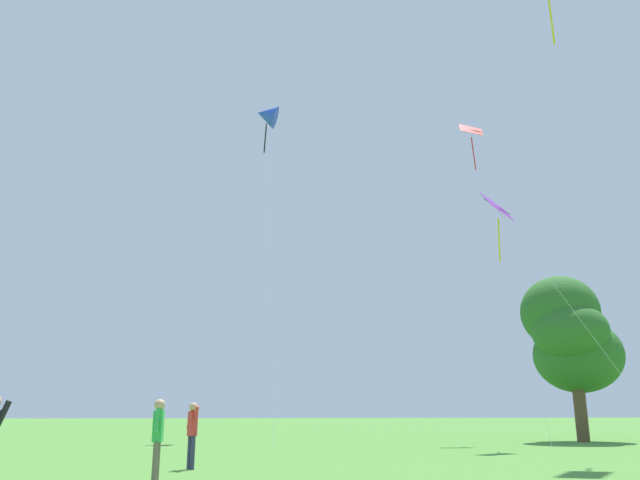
# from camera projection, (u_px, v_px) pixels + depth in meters

# --- Properties ---
(kite_blue_delta) EXTENTS (1.87, 12.51, 21.51)m
(kite_blue_delta) POSITION_uv_depth(u_px,v_px,m) (267.00, 115.00, 42.55)
(kite_blue_delta) COLOR blue
(kite_blue_delta) RESTS_ON ground_plane
(kite_red_high) EXTENTS (3.33, 10.71, 18.63)m
(kite_red_high) POSITION_uv_depth(u_px,v_px,m) (473.00, 143.00, 38.15)
(kite_red_high) COLOR red
(kite_red_high) RESTS_ON ground_plane
(kite_purple_streamer) EXTENTS (3.10, 7.58, 11.35)m
(kite_purple_streamer) POSITION_uv_depth(u_px,v_px,m) (500.00, 218.00, 29.38)
(kite_purple_streamer) COLOR purple
(kite_purple_streamer) RESTS_ON ground_plane
(person_far_back) EXTENTS (0.23, 0.55, 1.69)m
(person_far_back) POSITION_uv_depth(u_px,v_px,m) (158.00, 433.00, 13.15)
(person_far_back) COLOR #665B4C
(person_far_back) RESTS_ON ground_plane
(person_in_red_shirt) EXTENTS (0.33, 0.51, 1.68)m
(person_in_red_shirt) POSITION_uv_depth(u_px,v_px,m) (192.00, 429.00, 16.75)
(person_in_red_shirt) COLOR #2D3351
(person_in_red_shirt) RESTS_ON ground_plane
(tree_right_cluster) EXTENTS (5.27, 5.17, 8.57)m
(tree_right_cluster) POSITION_uv_depth(u_px,v_px,m) (570.00, 336.00, 33.79)
(tree_right_cluster) COLOR brown
(tree_right_cluster) RESTS_ON ground_plane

